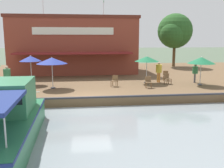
{
  "coord_description": "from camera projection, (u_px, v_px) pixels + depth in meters",
  "views": [
    {
      "loc": [
        15.04,
        -0.54,
        4.21
      ],
      "look_at": [
        -1.0,
        1.45,
        1.3
      ],
      "focal_mm": 40.0,
      "sensor_mm": 36.0,
      "label": 1
    }
  ],
  "objects": [
    {
      "name": "ground_plane",
      "position": [
        91.0,
        108.0,
        15.5
      ],
      "size": [
        220.0,
        220.0,
        0.0
      ],
      "primitive_type": "plane",
      "color": "#4C5B47"
    },
    {
      "name": "quay_deck",
      "position": [
        87.0,
        77.0,
        26.19
      ],
      "size": [
        22.0,
        56.0,
        0.6
      ],
      "primitive_type": "cube",
      "color": "brown",
      "rests_on": "ground"
    },
    {
      "name": "quay_edge_fender",
      "position": [
        91.0,
        97.0,
        15.48
      ],
      "size": [
        0.2,
        50.4,
        0.1
      ],
      "primitive_type": "cube",
      "color": "#2D2D33",
      "rests_on": "quay_deck"
    },
    {
      "name": "waterfront_restaurant",
      "position": [
        75.0,
        45.0,
        27.87
      ],
      "size": [
        8.88,
        13.3,
        8.16
      ],
      "color": "brown",
      "rests_on": "quay_deck"
    },
    {
      "name": "patio_umbrella_mid_patio_right",
      "position": [
        52.0,
        61.0,
        18.25
      ],
      "size": [
        2.24,
        2.24,
        2.33
      ],
      "color": "#B7B7B7",
      "rests_on": "quay_deck"
    },
    {
      "name": "patio_umbrella_near_quay_edge",
      "position": [
        30.0,
        59.0,
        19.84
      ],
      "size": [
        1.72,
        1.72,
        2.35
      ],
      "color": "#B7B7B7",
      "rests_on": "quay_deck"
    },
    {
      "name": "patio_umbrella_mid_patio_left",
      "position": [
        201.0,
        60.0,
        19.58
      ],
      "size": [
        2.14,
        2.14,
        2.27
      ],
      "color": "#B7B7B7",
      "rests_on": "quay_deck"
    },
    {
      "name": "patio_umbrella_by_entrance",
      "position": [
        147.0,
        59.0,
        20.52
      ],
      "size": [
        1.98,
        1.98,
        2.27
      ],
      "color": "#B7B7B7",
      "rests_on": "quay_deck"
    },
    {
      "name": "cafe_chair_back_row_seat",
      "position": [
        148.0,
        81.0,
        18.74
      ],
      "size": [
        0.48,
        0.48,
        0.85
      ],
      "color": "brown",
      "rests_on": "quay_deck"
    },
    {
      "name": "cafe_chair_under_first_umbrella",
      "position": [
        167.0,
        78.0,
        20.34
      ],
      "size": [
        0.53,
        0.53,
        0.85
      ],
      "color": "brown",
      "rests_on": "quay_deck"
    },
    {
      "name": "cafe_chair_far_corner_seat",
      "position": [
        3.0,
        82.0,
        18.48
      ],
      "size": [
        0.5,
        0.5,
        0.85
      ],
      "color": "brown",
      "rests_on": "quay_deck"
    },
    {
      "name": "cafe_chair_facing_river",
      "position": [
        166.0,
        75.0,
        22.06
      ],
      "size": [
        0.53,
        0.53,
        0.85
      ],
      "color": "brown",
      "rests_on": "quay_deck"
    },
    {
      "name": "cafe_chair_beside_entrance",
      "position": [
        115.0,
        80.0,
        19.26
      ],
      "size": [
        0.59,
        0.59,
        0.85
      ],
      "color": "brown",
      "rests_on": "quay_deck"
    },
    {
      "name": "person_near_entrance",
      "position": [
        7.0,
        75.0,
        17.8
      ],
      "size": [
        0.5,
        0.5,
        1.76
      ],
      "color": "#2D5193",
      "rests_on": "quay_deck"
    },
    {
      "name": "person_at_quay_edge",
      "position": [
        195.0,
        71.0,
        20.88
      ],
      "size": [
        0.45,
        0.45,
        1.58
      ],
      "color": "#4C4C56",
      "rests_on": "quay_deck"
    },
    {
      "name": "person_mid_patio",
      "position": [
        159.0,
        70.0,
        21.0
      ],
      "size": [
        0.49,
        0.49,
        1.73
      ],
      "color": "orange",
      "rests_on": "quay_deck"
    },
    {
      "name": "motorboat_distant_upstream",
      "position": [
        6.0,
        119.0,
        10.52
      ],
      "size": [
        8.44,
        2.75,
        2.38
      ],
      "color": "#287047",
      "rests_on": "river_water"
    },
    {
      "name": "tree_downstream_bank",
      "position": [
        174.0,
        32.0,
        32.49
      ],
      "size": [
        4.75,
        4.52,
        6.93
      ],
      "color": "brown",
      "rests_on": "quay_deck"
    },
    {
      "name": "tree_upstream_bank",
      "position": [
        27.0,
        37.0,
        30.81
      ],
      "size": [
        3.84,
        3.66,
        5.77
      ],
      "color": "brown",
      "rests_on": "quay_deck"
    }
  ]
}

